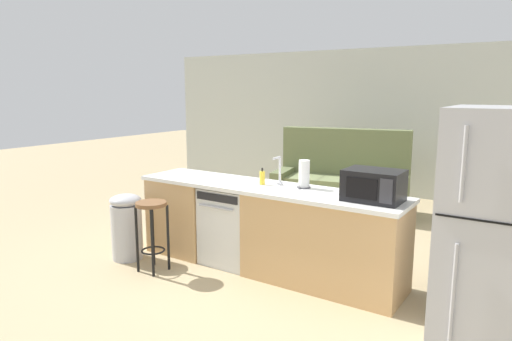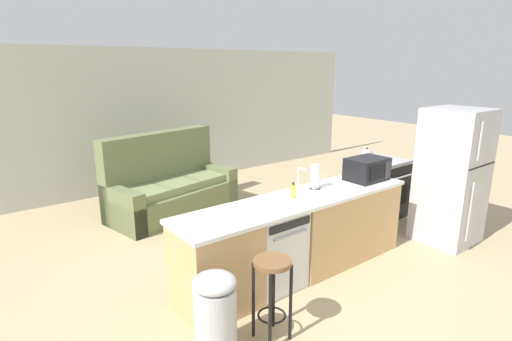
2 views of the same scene
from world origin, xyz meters
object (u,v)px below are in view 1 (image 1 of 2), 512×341
(soap_bottle, at_px, (262,178))
(kettle, at_px, (495,190))
(microwave, at_px, (374,185))
(dishwasher, at_px, (234,224))
(stove_range, at_px, (509,254))
(trash_bin, at_px, (127,226))
(bar_stool, at_px, (152,221))
(couch, at_px, (342,185))
(refrigerator, at_px, (499,241))
(paper_towel_roll, at_px, (304,174))

(soap_bottle, bearing_deg, kettle, 16.93)
(microwave, bearing_deg, dishwasher, 179.95)
(stove_range, height_order, trash_bin, stove_range)
(dishwasher, xyz_separation_m, bar_stool, (-0.55, -0.68, 0.11))
(kettle, xyz_separation_m, trash_bin, (-3.49, -1.27, -0.61))
(bar_stool, relative_size, couch, 0.35)
(stove_range, relative_size, kettle, 4.39)
(dishwasher, relative_size, couch, 0.39)
(microwave, distance_m, couch, 3.11)
(refrigerator, height_order, bar_stool, refrigerator)
(stove_range, relative_size, bar_stool, 1.22)
(dishwasher, bearing_deg, microwave, -0.05)
(soap_bottle, bearing_deg, microwave, -2.03)
(bar_stool, bearing_deg, dishwasher, 51.20)
(refrigerator, bearing_deg, soap_bottle, 165.34)
(trash_bin, xyz_separation_m, couch, (1.17, 3.28, 0.02))
(stove_range, relative_size, microwave, 1.80)
(paper_towel_roll, bearing_deg, couch, 104.51)
(microwave, bearing_deg, couch, 117.94)
(dishwasher, height_order, refrigerator, refrigerator)
(kettle, bearing_deg, couch, 139.07)
(paper_towel_roll, relative_size, couch, 0.13)
(stove_range, bearing_deg, couch, 139.25)
(kettle, bearing_deg, trash_bin, -160.01)
(bar_stool, bearing_deg, soap_bottle, 39.13)
(dishwasher, bearing_deg, trash_bin, -150.72)
(soap_bottle, xyz_separation_m, kettle, (2.09, 0.64, 0.01))
(kettle, distance_m, trash_bin, 3.76)
(paper_towel_roll, relative_size, bar_stool, 0.38)
(kettle, xyz_separation_m, bar_stool, (-2.98, -1.36, -0.45))
(soap_bottle, height_order, kettle, kettle)
(dishwasher, xyz_separation_m, microwave, (1.54, -0.00, 0.62))
(kettle, relative_size, couch, 0.10)
(microwave, xyz_separation_m, soap_bottle, (-1.20, 0.04, -0.07))
(couch, bearing_deg, paper_towel_roll, -75.49)
(couch, bearing_deg, trash_bin, -109.63)
(microwave, height_order, bar_stool, microwave)
(paper_towel_roll, height_order, trash_bin, paper_towel_roll)
(soap_bottle, relative_size, trash_bin, 0.24)
(trash_bin, distance_m, couch, 3.48)
(trash_bin, bearing_deg, refrigerator, 0.63)
(trash_bin, relative_size, couch, 0.35)
(stove_range, relative_size, paper_towel_roll, 3.19)
(microwave, relative_size, kettle, 2.44)
(stove_range, bearing_deg, microwave, -152.52)
(soap_bottle, bearing_deg, dishwasher, -173.07)
(dishwasher, height_order, stove_range, stove_range)
(paper_towel_roll, xyz_separation_m, soap_bottle, (-0.44, -0.10, -0.07))
(soap_bottle, bearing_deg, stove_range, 12.65)
(bar_stool, distance_m, trash_bin, 0.54)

